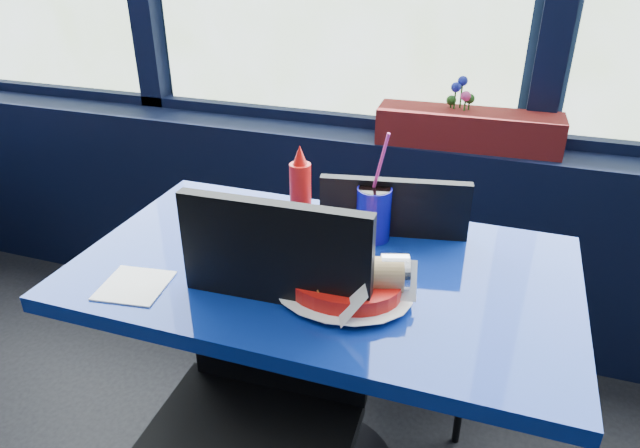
% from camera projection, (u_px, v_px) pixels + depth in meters
% --- Properties ---
extents(window_sill, '(5.00, 0.26, 0.80)m').
position_uv_depth(window_sill, '(321.00, 220.00, 2.37)').
color(window_sill, black).
rests_on(window_sill, ground).
extents(near_table, '(1.20, 0.70, 0.75)m').
position_uv_depth(near_table, '(323.00, 324.00, 1.48)').
color(near_table, black).
rests_on(near_table, ground).
extents(chair_near_front, '(0.46, 0.47, 0.99)m').
position_uv_depth(chair_near_front, '(255.00, 399.00, 1.24)').
color(chair_near_front, black).
rests_on(chair_near_front, ground).
extents(chair_near_back, '(0.48, 0.48, 0.91)m').
position_uv_depth(chair_near_back, '(403.00, 284.00, 1.73)').
color(chair_near_back, black).
rests_on(chair_near_back, ground).
extents(planter_box, '(0.63, 0.18, 0.12)m').
position_uv_depth(planter_box, '(468.00, 129.00, 1.98)').
color(planter_box, maroon).
rests_on(planter_box, window_sill).
extents(flower_vase, '(0.14, 0.14, 0.24)m').
position_uv_depth(flower_vase, '(457.00, 124.00, 1.99)').
color(flower_vase, silver).
rests_on(flower_vase, window_sill).
extents(food_basket, '(0.30, 0.29, 0.10)m').
position_uv_depth(food_basket, '(346.00, 282.00, 1.26)').
color(food_basket, red).
rests_on(food_basket, near_table).
extents(ketchup_bottle, '(0.06, 0.06, 0.22)m').
position_uv_depth(ketchup_bottle, '(300.00, 188.00, 1.56)').
color(ketchup_bottle, red).
rests_on(ketchup_bottle, near_table).
extents(soda_cup, '(0.09, 0.09, 0.30)m').
position_uv_depth(soda_cup, '(374.00, 213.00, 1.48)').
color(soda_cup, '#0F0D95').
rests_on(soda_cup, near_table).
extents(napkin, '(0.16, 0.16, 0.00)m').
position_uv_depth(napkin, '(134.00, 285.00, 1.31)').
color(napkin, white).
rests_on(napkin, near_table).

